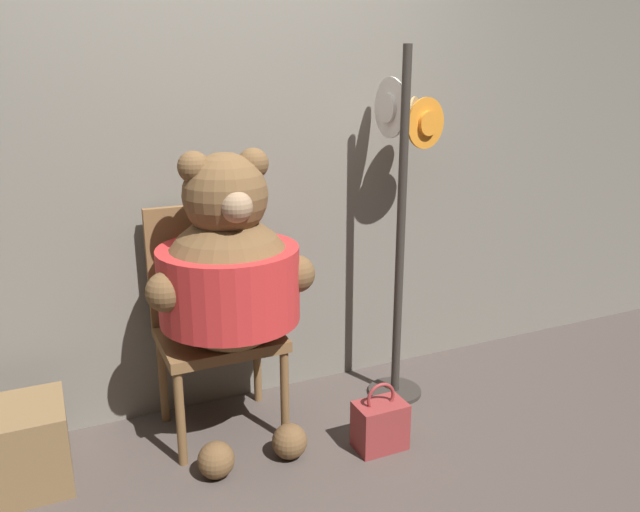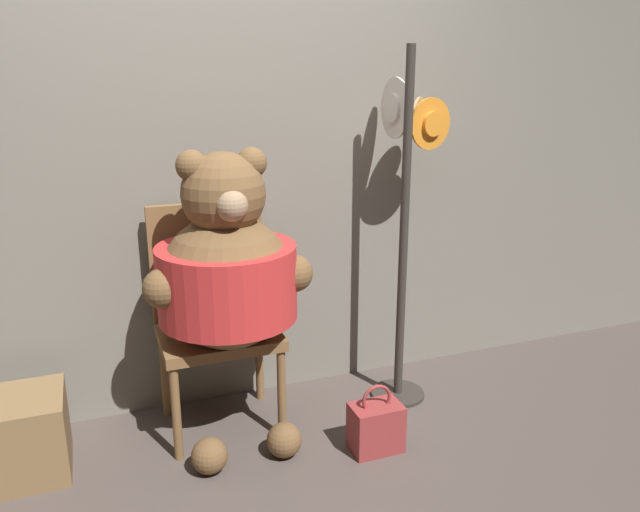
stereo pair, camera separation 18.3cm
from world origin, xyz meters
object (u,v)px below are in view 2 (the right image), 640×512
at_px(chair, 214,309).
at_px(teddy_bear, 227,274).
at_px(hat_display_rack, 407,207).
at_px(handbag_on_ground, 376,426).

relative_size(chair, teddy_bear, 0.79).
distance_m(chair, hat_display_rack, 1.06).
xyz_separation_m(chair, hat_display_rack, (0.96, -0.08, 0.43)).
relative_size(hat_display_rack, handbag_on_ground, 5.46).
relative_size(teddy_bear, handbag_on_ground, 4.14).
bearing_deg(chair, teddy_bear, -77.23).
bearing_deg(hat_display_rack, chair, 175.46).
height_order(teddy_bear, handbag_on_ground, teddy_bear).
bearing_deg(teddy_bear, chair, 102.77).
xyz_separation_m(chair, handbag_on_ground, (0.61, -0.53, -0.46)).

